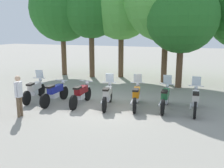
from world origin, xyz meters
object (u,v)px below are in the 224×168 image
Objects in this scene: motorcycle_6 at (195,100)px; tree_2 at (121,8)px; motorcycle_3 at (108,95)px; motorcycle_2 at (81,94)px; tree_4 at (182,17)px; tree_1 at (91,10)px; motorcycle_1 at (55,93)px; motorcycle_0 at (35,90)px; tree_0 at (62,9)px; motorcycle_5 at (165,97)px; motorcycle_4 at (136,96)px; person_1 at (19,93)px.

motorcycle_6 is 9.34m from tree_2.
motorcycle_2 is at bearing 85.83° from motorcycle_3.
motorcycle_6 is 5.74m from tree_4.
motorcycle_2 is 0.33× the size of tree_1.
motorcycle_2 is at bearing -79.58° from motorcycle_1.
tree_0 is at bearing 7.94° from motorcycle_0.
motorcycle_6 is 0.37× the size of tree_4.
motorcycle_5 and motorcycle_6 have the same top height.
motorcycle_6 is at bearing -94.82° from motorcycle_4.
motorcycle_3 is at bearing 98.95° from motorcycle_5.
person_1 reaches higher than motorcycle_2.
motorcycle_6 is at bearing -84.70° from motorcycle_2.
motorcycle_3 is 0.33× the size of tree_1.
motorcycle_4 is 8.39m from tree_2.
tree_4 reaches higher than motorcycle_1.
person_1 is at bearing -83.37° from tree_1.
tree_4 reaches higher than motorcycle_6.
tree_0 reaches higher than person_1.
person_1 is (-1.47, -2.26, 0.42)m from motorcycle_2.
motorcycle_4 is at bearing 34.77° from person_1.
motorcycle_2 is 1.37× the size of person_1.
motorcycle_2 is (2.40, 0.10, -0.01)m from motorcycle_0.
motorcycle_0 is 0.33× the size of tree_1.
tree_2 reaches higher than person_1.
motorcycle_0 is at bearing 81.85° from motorcycle_3.
tree_1 is at bearing -11.11° from motorcycle_0.
motorcycle_2 is 0.31× the size of tree_0.
tree_4 reaches higher than motorcycle_2.
motorcycle_5 is at bearing -82.89° from motorcycle_2.
person_1 reaches higher than motorcycle_3.
tree_0 is 8.59m from tree_4.
tree_1 is at bearing 95.92° from person_1.
tree_0 is (-9.60, 5.85, 4.21)m from motorcycle_6.
person_1 is (-6.26, -2.99, 0.41)m from motorcycle_6.
person_1 is 9.52m from tree_4.
tree_1 is (-1.01, 8.73, 3.68)m from person_1.
person_1 is 0.27× the size of tree_4.
motorcycle_0 is at bearing -104.33° from tree_2.
motorcycle_1 is 0.33× the size of tree_1.
tree_0 is at bearing 170.55° from tree_4.
motorcycle_2 is at bearing -53.90° from tree_0.
motorcycle_6 is at bearing -80.91° from motorcycle_1.
tree_2 is (-5.35, 6.39, 4.20)m from motorcycle_6.
motorcycle_1 is at bearing 81.69° from person_1.
tree_0 reaches higher than tree_1.
motorcycle_1 is 1.00× the size of motorcycle_2.
motorcycle_5 reaches higher than motorcycle_2.
tree_2 is (1.85, 7.23, 4.20)m from motorcycle_0.
tree_2 is (-0.56, 7.13, 4.22)m from motorcycle_2.
motorcycle_4 is 0.32× the size of tree_2.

